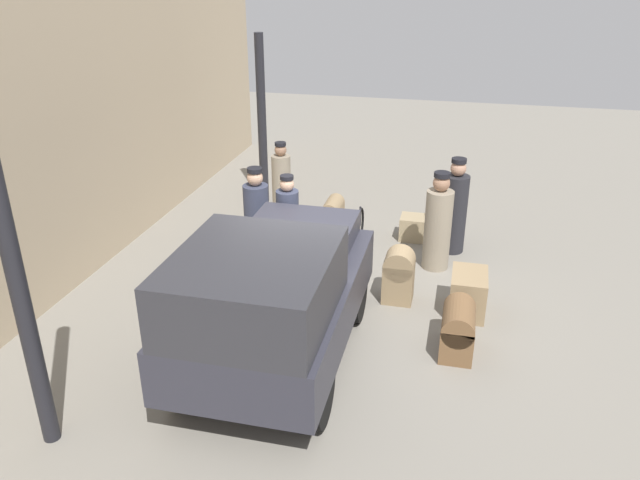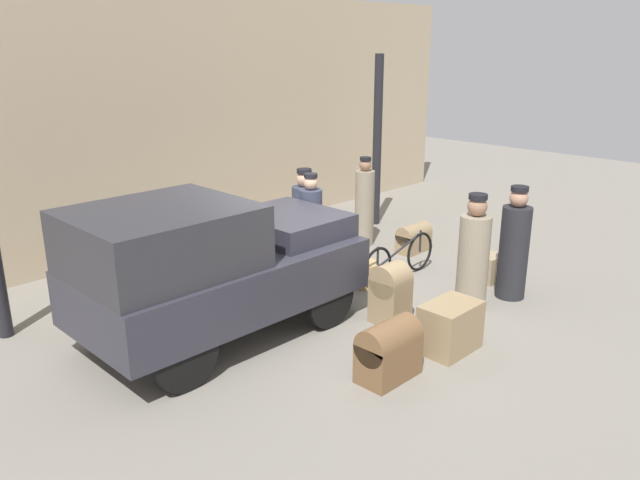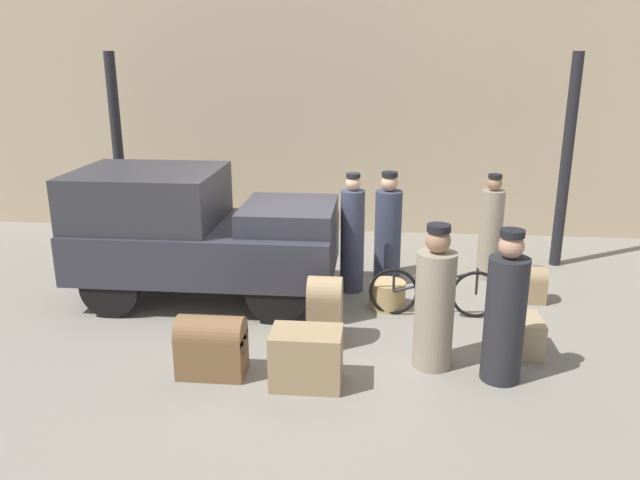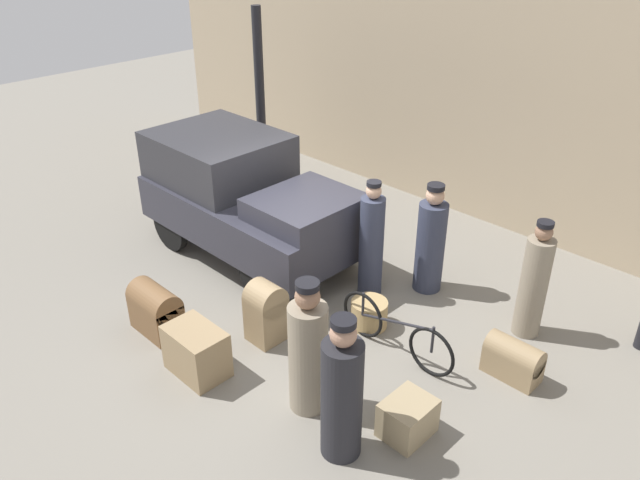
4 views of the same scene
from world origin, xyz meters
TOP-DOWN VIEW (x-y plane):
  - ground_plane at (0.00, 0.00)m, footprint 30.00×30.00m
  - station_building_facade at (0.00, 4.08)m, footprint 16.00×0.15m
  - canopy_pillar_left at (-3.46, 2.30)m, footprint 0.18×0.18m
  - canopy_pillar_right at (3.94, 2.30)m, footprint 0.18×0.18m
  - truck at (-1.60, 0.36)m, footprint 3.62×1.84m
  - bicycle at (1.76, -0.04)m, footprint 1.74×0.04m
  - wicker_basket at (1.14, 0.19)m, footprint 0.50×0.50m
  - conductor_in_dark_uniform at (2.72, 1.55)m, footprint 0.35×0.35m
  - porter_with_bicycle at (1.14, 1.50)m, footprint 0.42×0.42m
  - porter_lifting_near_truck at (2.35, -1.67)m, footprint 0.43×0.43m
  - porter_carrying_trunk at (0.61, 0.81)m, footprint 0.35×0.35m
  - porter_standing_middle at (1.63, -1.43)m, footprint 0.44×0.44m
  - trunk_wicker_pale at (0.37, -0.96)m, footprint 0.41×0.45m
  - suitcase_small_leather at (0.27, -1.98)m, footprint 0.75×0.51m
  - suitcase_tan_flat at (2.69, -1.00)m, footprint 0.45×0.55m
  - trunk_barrel_dark at (-0.79, -1.87)m, footprint 0.73×0.42m
  - trunk_large_brown at (3.03, 0.62)m, footprint 0.67×0.34m

SIDE VIEW (x-z plane):
  - ground_plane at x=0.00m, z-range 0.00..0.00m
  - wicker_basket at x=1.14m, z-range 0.00..0.38m
  - suitcase_tan_flat at x=2.69m, z-range 0.00..0.43m
  - trunk_large_brown at x=3.03m, z-range 0.00..0.52m
  - suitcase_small_leather at x=0.27m, z-range 0.00..0.61m
  - bicycle at x=1.76m, z-range -0.01..0.69m
  - trunk_barrel_dark at x=-0.79m, z-range 0.01..0.69m
  - trunk_wicker_pale at x=0.37m, z-range 0.02..0.86m
  - porter_standing_middle at x=1.63m, z-range -0.08..1.57m
  - porter_with_bicycle at x=1.14m, z-range -0.08..1.58m
  - conductor_in_dark_uniform at x=2.72m, z-range -0.07..1.58m
  - porter_lifting_near_truck at x=2.35m, z-range -0.08..1.60m
  - porter_carrying_trunk at x=0.61m, z-range -0.07..1.69m
  - truck at x=-1.60m, z-range 0.08..1.93m
  - canopy_pillar_left at x=-3.46m, z-range 0.00..3.42m
  - canopy_pillar_right at x=3.94m, z-range 0.00..3.42m
  - station_building_facade at x=0.00m, z-range 0.00..4.50m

